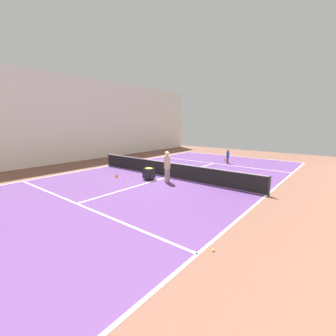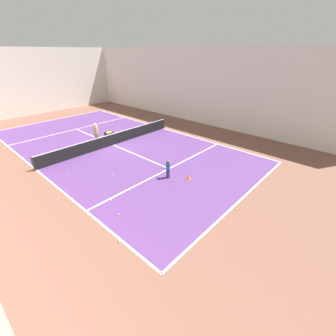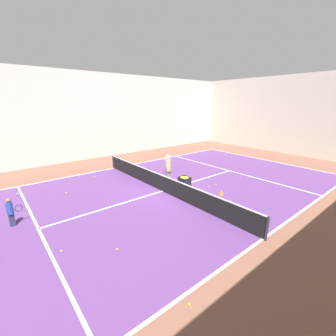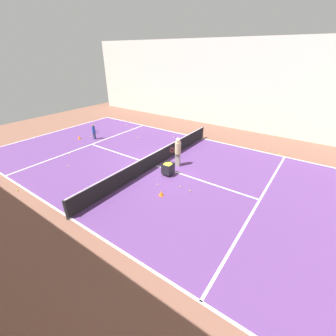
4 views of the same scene
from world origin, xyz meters
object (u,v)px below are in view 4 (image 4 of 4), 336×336
Objects in this scene: coach_at_net at (178,150)px; ball_cart at (168,167)px; player_near_baseline at (94,131)px; training_cone_0 at (79,137)px; training_cone_1 at (161,193)px; tennis_net at (156,158)px.

coach_at_net is 2.48× the size of ball_cart.
player_near_baseline is 4.55× the size of training_cone_0.
ball_cart reaches higher than training_cone_1.
coach_at_net is at bearing 93.68° from training_cone_0.
ball_cart is at bearing 89.21° from coach_at_net.
training_cone_1 is at bearing -26.82° from player_near_baseline.
tennis_net reaches higher than training_cone_0.
training_cone_1 is at bearing 75.62° from training_cone_0.
player_near_baseline is 4.56× the size of training_cone_1.
training_cone_1 is (3.18, 1.13, -0.90)m from coach_at_net.
ball_cart is (1.40, 8.16, -0.18)m from player_near_baseline.
tennis_net is at bearing 88.57° from training_cone_0.
tennis_net is 46.30× the size of training_cone_0.
training_cone_0 is (0.58, -9.02, -0.90)m from coach_at_net.
coach_at_net is 3.49m from training_cone_1.
training_cone_0 is at bearing -152.61° from player_near_baseline.
coach_at_net is 9.08m from training_cone_0.
training_cone_0 is (0.71, -1.04, -0.55)m from player_near_baseline.
player_near_baseline is 0.67× the size of coach_at_net.
coach_at_net reaches higher than ball_cart.
training_cone_1 is (3.31, 9.11, -0.55)m from player_near_baseline.
training_cone_0 is 1.00× the size of training_cone_1.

